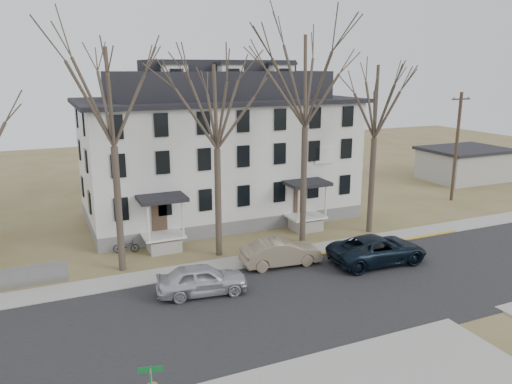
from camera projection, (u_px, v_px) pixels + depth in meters
name	position (u px, v px, depth m)	size (l,w,h in m)	color
ground	(380.00, 305.00, 24.85)	(120.00, 120.00, 0.00)	olive
main_road	(357.00, 290.00, 26.63)	(120.00, 10.00, 0.04)	#27272A
far_sidewalk	(302.00, 252.00, 31.95)	(120.00, 2.00, 0.08)	#A09F97
yellow_curb	(375.00, 246.00, 33.11)	(14.00, 0.25, 0.06)	gold
boarding_house	(219.00, 149.00, 38.69)	(20.80, 12.36, 12.05)	slate
distant_building	(464.00, 164.00, 52.39)	(8.50, 6.50, 3.35)	#A09F97
tree_far_left	(110.00, 90.00, 26.71)	(8.40, 8.40, 13.72)	#473B31
tree_mid_left	(216.00, 101.00, 29.25)	(7.80, 7.80, 12.74)	#473B31
tree_center	(306.00, 75.00, 31.24)	(9.00, 9.00, 14.70)	#473B31
tree_mid_right	(377.00, 97.00, 33.76)	(7.80, 7.80, 12.74)	#473B31
utility_pole_far	(456.00, 146.00, 43.34)	(2.00, 0.28, 9.50)	#3D3023
car_silver	(202.00, 280.00, 25.89)	(1.90, 4.72, 1.61)	silver
car_tan	(281.00, 253.00, 29.68)	(1.68, 4.81, 1.58)	gray
car_navy	(378.00, 250.00, 30.02)	(2.79, 6.04, 1.68)	black
bicycle_left	(126.00, 247.00, 31.75)	(0.57, 1.65, 0.87)	black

